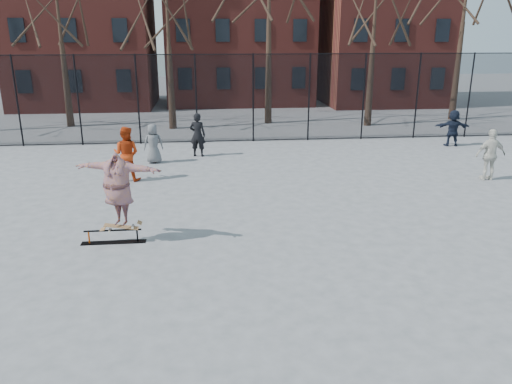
{
  "coord_description": "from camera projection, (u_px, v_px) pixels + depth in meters",
  "views": [
    {
      "loc": [
        -1.0,
        -9.95,
        4.89
      ],
      "look_at": [
        0.16,
        1.5,
        1.2
      ],
      "focal_mm": 35.0,
      "sensor_mm": 36.0,
      "label": 1
    }
  ],
  "objects": [
    {
      "name": "skater",
      "position": [
        118.0,
        190.0,
        11.77
      ],
      "size": [
        2.25,
        1.24,
        1.77
      ],
      "primitive_type": "imported",
      "rotation": [
        0.0,
        0.0,
        -0.32
      ],
      "color": "#45398F",
      "rests_on": "skateboard"
    },
    {
      "name": "bystander_white",
      "position": [
        491.0,
        155.0,
        17.08
      ],
      "size": [
        1.04,
        0.43,
        1.77
      ],
      "primitive_type": "imported",
      "rotation": [
        0.0,
        0.0,
        3.14
      ],
      "color": "silver",
      "rests_on": "ground"
    },
    {
      "name": "fence",
      "position": [
        227.0,
        97.0,
        22.7
      ],
      "size": [
        34.03,
        0.07,
        4.0
      ],
      "color": "black",
      "rests_on": "ground"
    },
    {
      "name": "rowhouses",
      "position": [
        228.0,
        14.0,
        33.86
      ],
      "size": [
        29.0,
        7.0,
        13.0
      ],
      "color": "maroon",
      "rests_on": "ground"
    },
    {
      "name": "skate_rail",
      "position": [
        113.0,
        238.0,
        12.12
      ],
      "size": [
        1.55,
        0.24,
        0.34
      ],
      "color": "black",
      "rests_on": "ground"
    },
    {
      "name": "ground",
      "position": [
        256.0,
        264.0,
        11.02
      ],
      "size": [
        100.0,
        100.0,
        0.0
      ],
      "primitive_type": "plane",
      "color": "slate"
    },
    {
      "name": "skateboard",
      "position": [
        121.0,
        227.0,
        12.06
      ],
      "size": [
        0.88,
        0.21,
        0.1
      ],
      "primitive_type": null,
      "color": "#935F3A",
      "rests_on": "skate_rail"
    },
    {
      "name": "bystander_black",
      "position": [
        198.0,
        135.0,
        20.36
      ],
      "size": [
        0.73,
        0.56,
        1.79
      ],
      "primitive_type": "imported",
      "rotation": [
        0.0,
        0.0,
        2.91
      ],
      "color": "black",
      "rests_on": "ground"
    },
    {
      "name": "bystander_grey",
      "position": [
        153.0,
        144.0,
        19.34
      ],
      "size": [
        0.81,
        0.58,
        1.54
      ],
      "primitive_type": "imported",
      "rotation": [
        0.0,
        0.0,
        3.27
      ],
      "color": "#5B5C60",
      "rests_on": "ground"
    },
    {
      "name": "bystander_red",
      "position": [
        126.0,
        154.0,
        17.02
      ],
      "size": [
        1.06,
        0.92,
        1.87
      ],
      "primitive_type": "imported",
      "rotation": [
        0.0,
        0.0,
        2.88
      ],
      "color": "#B2320F",
      "rests_on": "ground"
    },
    {
      "name": "bystander_navy",
      "position": [
        453.0,
        128.0,
        22.27
      ],
      "size": [
        1.57,
        0.73,
        1.62
      ],
      "primitive_type": "imported",
      "rotation": [
        0.0,
        0.0,
        2.97
      ],
      "color": "black",
      "rests_on": "ground"
    }
  ]
}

